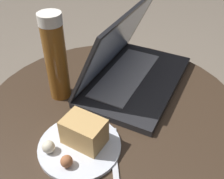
{
  "coord_description": "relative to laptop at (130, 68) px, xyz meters",
  "views": [
    {
      "loc": [
        -0.37,
        -0.37,
        1.02
      ],
      "look_at": [
        -0.01,
        -0.01,
        0.63
      ],
      "focal_mm": 42.0,
      "sensor_mm": 36.0,
      "label": 1
    }
  ],
  "objects": [
    {
      "name": "fork",
      "position": [
        -0.22,
        -0.16,
        -0.04
      ],
      "size": [
        0.12,
        0.14,
        0.0
      ],
      "color": "silver",
      "rests_on": "table"
    },
    {
      "name": "laptop",
      "position": [
        0.0,
        0.0,
        0.0
      ],
      "size": [
        0.42,
        0.33,
        0.23
      ],
      "color": "#232326",
      "rests_on": "table"
    },
    {
      "name": "snack_plate",
      "position": [
        -0.26,
        -0.09,
        -0.02
      ],
      "size": [
        0.19,
        0.19,
        0.07
      ],
      "color": "silver",
      "rests_on": "table"
    },
    {
      "name": "table",
      "position": [
        -0.12,
        -0.05,
        -0.2
      ],
      "size": [
        0.69,
        0.69,
        0.56
      ],
      "color": "#515156",
      "rests_on": "ground_plane"
    },
    {
      "name": "beer_glass",
      "position": [
        -0.18,
        0.09,
        0.07
      ],
      "size": [
        0.06,
        0.06,
        0.24
      ],
      "color": "brown",
      "rests_on": "table"
    }
  ]
}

